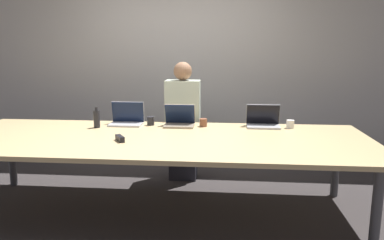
{
  "coord_description": "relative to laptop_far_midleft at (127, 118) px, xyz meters",
  "views": [
    {
      "loc": [
        0.64,
        -3.36,
        1.56
      ],
      "look_at": [
        0.31,
        0.1,
        0.89
      ],
      "focal_mm": 35.0,
      "sensor_mm": 36.0,
      "label": 1
    }
  ],
  "objects": [
    {
      "name": "conference_table",
      "position": [
        0.44,
        -0.55,
        -0.12
      ],
      "size": [
        3.96,
        1.46,
        0.74
      ],
      "color": "#D6B77F",
      "rests_on": "ground_plane"
    },
    {
      "name": "laptop_far_midleft",
      "position": [
        0.0,
        0.0,
        0.0
      ],
      "size": [
        0.35,
        0.24,
        0.24
      ],
      "color": "#B7B7BC",
      "rests_on": "conference_table"
    },
    {
      "name": "laptop_far_right",
      "position": [
        1.46,
        0.02,
        -0.0
      ],
      "size": [
        0.35,
        0.23,
        0.23
      ],
      "color": "#B7B7BC",
      "rests_on": "conference_table"
    },
    {
      "name": "cup_far_midleft",
      "position": [
        0.27,
        -0.02,
        -0.02
      ],
      "size": [
        0.08,
        0.08,
        0.09
      ],
      "color": "#232328",
      "rests_on": "conference_table"
    },
    {
      "name": "cup_far_right",
      "position": [
        1.74,
        -0.03,
        -0.03
      ],
      "size": [
        0.08,
        0.08,
        0.08
      ],
      "color": "white",
      "rests_on": "conference_table"
    },
    {
      "name": "stapler",
      "position": [
        0.13,
        -0.74,
        -0.05
      ],
      "size": [
        0.12,
        0.15,
        0.05
      ],
      "rotation": [
        0.0,
        0.0,
        0.57
      ],
      "color": "black",
      "rests_on": "conference_table"
    },
    {
      "name": "bottle_far_midleft",
      "position": [
        -0.27,
        -0.19,
        0.02
      ],
      "size": [
        0.07,
        0.07,
        0.22
      ],
      "color": "black",
      "rests_on": "conference_table"
    },
    {
      "name": "person_far_center",
      "position": [
        0.57,
        0.41,
        -0.13
      ],
      "size": [
        0.4,
        0.24,
        1.4
      ],
      "color": "#2D2D38",
      "rests_on": "ground_plane"
    },
    {
      "name": "ground_plane",
      "position": [
        0.44,
        -0.55,
        -0.81
      ],
      "size": [
        24.0,
        24.0,
        0.0
      ],
      "primitive_type": "plane",
      "color": "#383333"
    },
    {
      "name": "cup_far_center",
      "position": [
        0.83,
        -0.03,
        -0.03
      ],
      "size": [
        0.08,
        0.08,
        0.08
      ],
      "color": "brown",
      "rests_on": "conference_table"
    },
    {
      "name": "curtain_wall",
      "position": [
        0.44,
        1.19,
        0.59
      ],
      "size": [
        12.0,
        0.06,
        2.8
      ],
      "color": "#BCB7B2",
      "rests_on": "ground_plane"
    },
    {
      "name": "laptop_far_center",
      "position": [
        0.58,
        -0.03,
        -0.0
      ],
      "size": [
        0.32,
        0.24,
        0.23
      ],
      "color": "gray",
      "rests_on": "conference_table"
    }
  ]
}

